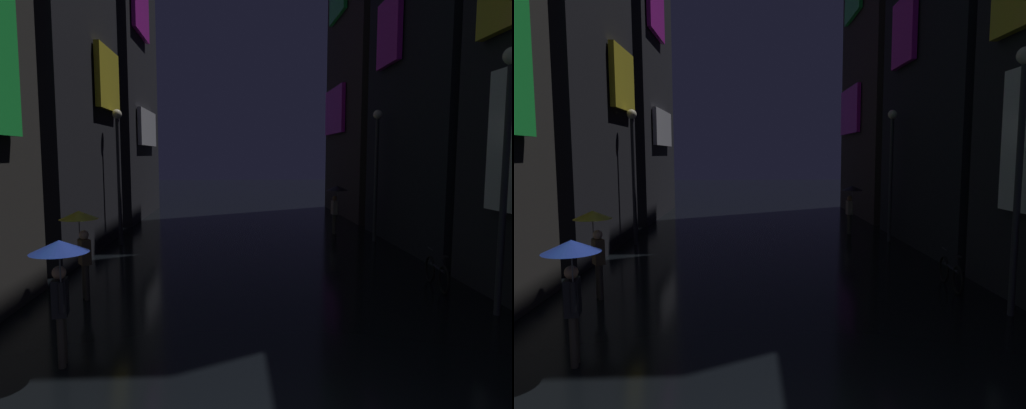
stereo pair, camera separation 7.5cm
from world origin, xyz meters
The scene contains 8 objects.
building_left_far centered at (-7.49, 22.16, 7.50)m, with size 4.25×8.34×14.99m.
pedestrian_midstreet_left_blue centered at (-3.44, 3.32, 1.67)m, with size 0.90×0.90×2.12m.
pedestrian_foreground_left_black centered at (3.82, 15.61, 1.67)m, with size 0.90×0.90×2.12m.
pedestrian_far_right_yellow centered at (-4.32, 7.03, 1.67)m, with size 0.90×0.90×2.12m.
bicycle_parked_at_storefront centered at (4.60, 7.44, 0.39)m, with size 0.27×1.81×0.96m.
streetlamp_left_far centered at (-5.00, 13.67, 3.25)m, with size 0.36×0.36×5.15m.
streetlamp_right_far centered at (5.00, 13.93, 3.28)m, with size 0.36×0.36×5.20m.
streetlamp_right_near centered at (5.00, 5.37, 3.51)m, with size 0.36×0.36×5.63m.
Camera 1 is at (-0.72, -3.88, 3.44)m, focal length 32.00 mm.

